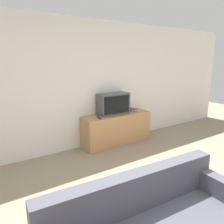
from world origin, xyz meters
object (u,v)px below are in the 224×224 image
at_px(television, 113,104).
at_px(book_stack, 132,110).
at_px(tv_stand, 117,129).
at_px(remote_on_stand, 99,118).

distance_m(television, book_stack, 0.55).
bearing_deg(tv_stand, book_stack, 7.11).
height_order(tv_stand, television, television).
xyz_separation_m(tv_stand, book_stack, (0.47, 0.06, 0.36)).
height_order(tv_stand, remote_on_stand, remote_on_stand).
bearing_deg(remote_on_stand, tv_stand, 9.55).
bearing_deg(tv_stand, television, 125.51).
relative_size(tv_stand, book_stack, 6.89).
relative_size(television, book_stack, 3.09).
relative_size(book_stack, remote_on_stand, 1.14).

